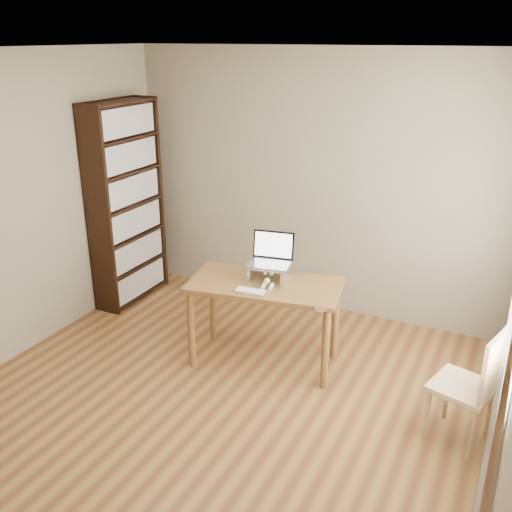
{
  "coord_description": "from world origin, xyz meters",
  "views": [
    {
      "loc": [
        1.9,
        -2.95,
        2.69
      ],
      "look_at": [
        -0.04,
        0.96,
        0.99
      ],
      "focal_mm": 40.0,
      "sensor_mm": 36.0,
      "label": 1
    }
  ],
  "objects_px": {
    "desk": "(265,295)",
    "keyboard": "(251,291)",
    "laptop": "(272,256)",
    "chair": "(474,383)",
    "cat": "(274,271)",
    "bookshelf": "(126,204)"
  },
  "relations": [
    {
      "from": "desk",
      "to": "keyboard",
      "type": "height_order",
      "value": "keyboard"
    },
    {
      "from": "desk",
      "to": "laptop",
      "type": "bearing_deg",
      "value": 80.06
    },
    {
      "from": "desk",
      "to": "chair",
      "type": "xyz_separation_m",
      "value": [
        1.74,
        -0.32,
        -0.16
      ]
    },
    {
      "from": "cat",
      "to": "chair",
      "type": "relative_size",
      "value": 0.55
    },
    {
      "from": "bookshelf",
      "to": "desk",
      "type": "height_order",
      "value": "bookshelf"
    },
    {
      "from": "desk",
      "to": "cat",
      "type": "distance_m",
      "value": 0.21
    },
    {
      "from": "desk",
      "to": "bookshelf",
      "type": "bearing_deg",
      "value": 153.14
    },
    {
      "from": "bookshelf",
      "to": "chair",
      "type": "height_order",
      "value": "bookshelf"
    },
    {
      "from": "laptop",
      "to": "cat",
      "type": "height_order",
      "value": "laptop"
    },
    {
      "from": "keyboard",
      "to": "chair",
      "type": "distance_m",
      "value": 1.78
    },
    {
      "from": "laptop",
      "to": "keyboard",
      "type": "height_order",
      "value": "laptop"
    },
    {
      "from": "bookshelf",
      "to": "desk",
      "type": "xyz_separation_m",
      "value": [
        1.86,
        -0.57,
        -0.41
      ]
    },
    {
      "from": "laptop",
      "to": "keyboard",
      "type": "distance_m",
      "value": 0.41
    },
    {
      "from": "bookshelf",
      "to": "chair",
      "type": "distance_m",
      "value": 3.75
    },
    {
      "from": "bookshelf",
      "to": "laptop",
      "type": "relative_size",
      "value": 5.37
    },
    {
      "from": "bookshelf",
      "to": "chair",
      "type": "relative_size",
      "value": 2.36
    },
    {
      "from": "bookshelf",
      "to": "cat",
      "type": "height_order",
      "value": "bookshelf"
    },
    {
      "from": "bookshelf",
      "to": "chair",
      "type": "bearing_deg",
      "value": -13.8
    },
    {
      "from": "cat",
      "to": "bookshelf",
      "type": "bearing_deg",
      "value": 152.59
    },
    {
      "from": "keyboard",
      "to": "cat",
      "type": "relative_size",
      "value": 0.56
    },
    {
      "from": "desk",
      "to": "cat",
      "type": "relative_size",
      "value": 2.78
    },
    {
      "from": "keyboard",
      "to": "cat",
      "type": "distance_m",
      "value": 0.34
    }
  ]
}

